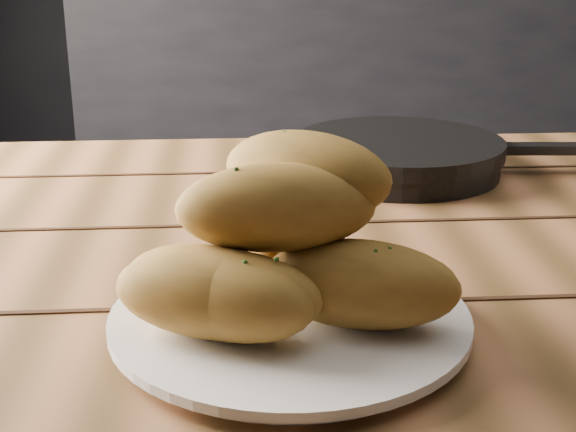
% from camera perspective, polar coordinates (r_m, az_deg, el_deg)
% --- Properties ---
extents(counter, '(2.80, 0.60, 0.90)m').
position_cam_1_polar(counter, '(3.13, 12.46, 8.00)').
color(counter, black).
rests_on(counter, ground).
extents(table, '(1.58, 0.98, 0.75)m').
position_cam_1_polar(table, '(0.83, 9.79, -8.51)').
color(table, '#976038').
rests_on(table, ground).
extents(plate, '(0.28, 0.28, 0.02)m').
position_cam_1_polar(plate, '(0.63, 0.13, -7.48)').
color(plate, white).
rests_on(plate, table).
extents(bread_rolls, '(0.27, 0.24, 0.14)m').
position_cam_1_polar(bread_rolls, '(0.60, -0.89, -2.42)').
color(bread_rolls, '#A8782E').
rests_on(bread_rolls, plate).
extents(skillet, '(0.41, 0.27, 0.05)m').
position_cam_1_polar(skillet, '(1.06, 7.94, 4.33)').
color(skillet, black).
rests_on(skillet, table).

